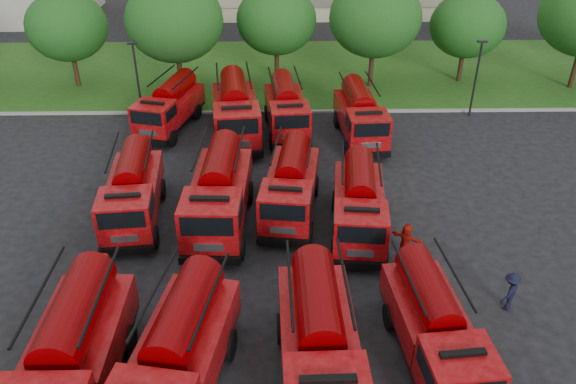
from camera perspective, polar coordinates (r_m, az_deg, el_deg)
name	(u,v)px	position (r m, az deg, el deg)	size (l,w,h in m)	color
ground	(302,287)	(23.49, 1.42, -9.67)	(140.00, 140.00, 0.00)	black
lawn	(289,71)	(46.28, 0.14, 12.16)	(70.00, 16.00, 0.12)	#194712
curb	(292,112)	(38.74, 0.38, 8.18)	(70.00, 0.30, 0.14)	gray
tree_1	(67,26)	(44.70, -21.55, 15.37)	(5.71, 5.71, 6.98)	#382314
tree_2	(174,20)	(41.04, -11.46, 16.74)	(6.72, 6.72, 8.22)	#382314
tree_3	(276,20)	(43.00, -1.19, 17.08)	(5.88, 5.88, 7.19)	#382314
tree_4	(375,17)	(41.98, 8.85, 17.12)	(6.55, 6.55, 8.01)	#382314
tree_5	(467,25)	(44.81, 17.77, 15.81)	(5.46, 5.46, 6.68)	#382314
lamp_post_0	(137,76)	(38.14, -15.08, 11.27)	(0.60, 0.25, 5.11)	black
lamp_post_1	(476,74)	(39.21, 18.60, 11.26)	(0.60, 0.25, 5.11)	black
fire_truck_0	(70,361)	(19.62, -21.30, -15.74)	(2.83, 7.63, 3.47)	black
fire_truck_1	(176,360)	(18.86, -11.28, -16.35)	(3.76, 7.65, 3.33)	black
fire_truck_2	(319,344)	(19.00, 3.19, -15.19)	(2.82, 7.33, 3.31)	black
fire_truck_3	(434,327)	(20.40, 14.66, -13.15)	(2.83, 6.62, 2.93)	black
fire_truck_4	(133,191)	(27.69, -15.50, 0.13)	(3.00, 7.00, 3.10)	black
fire_truck_5	(219,192)	(26.46, -7.03, -0.04)	(2.98, 7.57, 3.40)	black
fire_truck_6	(291,185)	(27.20, 0.28, 0.76)	(3.16, 6.97, 3.06)	black
fire_truck_7	(359,203)	(26.02, 7.23, -1.14)	(2.98, 6.86, 3.03)	black
fire_truck_8	(170,106)	(36.73, -11.92, 8.57)	(3.87, 6.98, 3.02)	black
fire_truck_9	(235,110)	(34.82, -5.36, 8.26)	(3.48, 7.91, 3.49)	black
fire_truck_10	(286,108)	(35.52, -0.18, 8.52)	(2.93, 6.93, 3.07)	black
fire_truck_11	(360,115)	(34.82, 7.34, 7.77)	(2.83, 6.92, 3.09)	black
firefighter_2	(478,370)	(21.50, 18.73, -16.76)	(0.98, 0.55, 1.66)	#B0170D
firefighter_3	(505,308)	(24.18, 21.23, -10.91)	(1.10, 0.57, 1.70)	black
firefighter_4	(111,290)	(24.47, -17.59, -9.49)	(0.90, 0.59, 1.84)	#B0170D
firefighter_5	(404,254)	(25.73, 11.71, -6.20)	(1.48, 0.64, 1.59)	#B0170D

